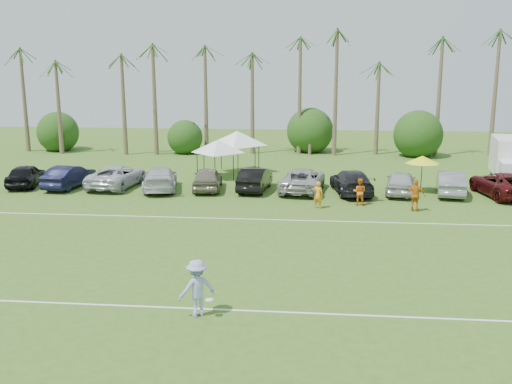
{
  "coord_description": "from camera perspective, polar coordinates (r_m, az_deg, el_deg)",
  "views": [
    {
      "loc": [
        6.09,
        -16.15,
        8.22
      ],
      "look_at": [
        3.2,
        13.74,
        1.6
      ],
      "focal_mm": 40.0,
      "sensor_mm": 36.0,
      "label": 1
    }
  ],
  "objects": [
    {
      "name": "palm_tree_4",
      "position": [
        55.09,
        -5.14,
        11.61
      ],
      "size": [
        2.4,
        2.4,
        8.9
      ],
      "color": "brown",
      "rests_on": "ground"
    },
    {
      "name": "parked_car_6",
      "position": [
        38.41,
        4.68,
        1.22
      ],
      "size": [
        3.25,
        5.9,
        1.56
      ],
      "primitive_type": "imported",
      "rotation": [
        0.0,
        0.0,
        3.02
      ],
      "color": "#A5A5A5",
      "rests_on": "ground"
    },
    {
      "name": "frisbee_player",
      "position": [
        19.42,
        -5.92,
        -9.53
      ],
      "size": [
        1.46,
        1.28,
        1.96
      ],
      "rotation": [
        0.0,
        0.0,
        3.69
      ],
      "color": "#99A6D9",
      "rests_on": "ground"
    },
    {
      "name": "field_lines",
      "position": [
        26.23,
        -8.24,
        -5.95
      ],
      "size": [
        80.0,
        12.1,
        0.01
      ],
      "color": "white",
      "rests_on": "ground"
    },
    {
      "name": "canopy_tent_right",
      "position": [
        44.78,
        -1.88,
        6.11
      ],
      "size": [
        4.75,
        4.75,
        3.84
      ],
      "color": "black",
      "rests_on": "ground"
    },
    {
      "name": "palm_tree_5",
      "position": [
        54.5,
        -0.91,
        12.57
      ],
      "size": [
        2.4,
        2.4,
        9.9
      ],
      "color": "brown",
      "rests_on": "ground"
    },
    {
      "name": "palm_tree_0",
      "position": [
        61.01,
        -22.31,
        10.83
      ],
      "size": [
        2.4,
        2.4,
        8.9
      ],
      "color": "brown",
      "rests_on": "ground"
    },
    {
      "name": "parked_car_2",
      "position": [
        40.78,
        -13.74,
        1.56
      ],
      "size": [
        3.12,
        5.85,
        1.56
      ],
      "primitive_type": "imported",
      "rotation": [
        0.0,
        0.0,
        3.05
      ],
      "color": "silver",
      "rests_on": "ground"
    },
    {
      "name": "canopy_tent_left",
      "position": [
        42.79,
        -3.84,
        5.22
      ],
      "size": [
        4.13,
        4.13,
        3.35
      ],
      "color": "black",
      "rests_on": "ground"
    },
    {
      "name": "palm_tree_7",
      "position": [
        54.22,
        7.78,
        14.27
      ],
      "size": [
        2.4,
        2.4,
        11.9
      ],
      "color": "brown",
      "rests_on": "ground"
    },
    {
      "name": "parked_car_10",
      "position": [
        40.11,
        23.42,
        0.71
      ],
      "size": [
        3.44,
        5.96,
        1.56
      ],
      "primitive_type": "imported",
      "rotation": [
        0.0,
        0.0,
        3.3
      ],
      "color": "#470E0F",
      "rests_on": "ground"
    },
    {
      "name": "palm_tree_10",
      "position": [
        56.74,
        23.44,
        12.44
      ],
      "size": [
        2.4,
        2.4,
        10.9
      ],
      "color": "brown",
      "rests_on": "ground"
    },
    {
      "name": "parked_car_5",
      "position": [
        38.57,
        -0.11,
        1.31
      ],
      "size": [
        2.11,
        4.89,
        1.56
      ],
      "primitive_type": "imported",
      "rotation": [
        0.0,
        0.0,
        3.04
      ],
      "color": "black",
      "rests_on": "ground"
    },
    {
      "name": "parked_car_1",
      "position": [
        41.52,
        -18.17,
        1.48
      ],
      "size": [
        2.27,
        4.92,
        1.56
      ],
      "primitive_type": "imported",
      "rotation": [
        0.0,
        0.0,
        3.01
      ],
      "color": "black",
      "rests_on": "ground"
    },
    {
      "name": "bush_tree_3",
      "position": [
        56.4,
        15.68,
        5.43
      ],
      "size": [
        4.0,
        4.0,
        4.0
      ],
      "color": "brown",
      "rests_on": "ground"
    },
    {
      "name": "parked_car_0",
      "position": [
        43.06,
        -22.01,
        1.57
      ],
      "size": [
        2.63,
        4.84,
        1.56
      ],
      "primitive_type": "imported",
      "rotation": [
        0.0,
        0.0,
        3.32
      ],
      "color": "black",
      "rests_on": "ground"
    },
    {
      "name": "market_umbrella",
      "position": [
        39.24,
        16.31,
        3.12
      ],
      "size": [
        2.21,
        2.21,
        2.47
      ],
      "color": "black",
      "rests_on": "ground"
    },
    {
      "name": "parked_car_3",
      "position": [
        39.3,
        -9.57,
        1.35
      ],
      "size": [
        3.25,
        5.72,
        1.56
      ],
      "primitive_type": "imported",
      "rotation": [
        0.0,
        0.0,
        3.35
      ],
      "color": "silver",
      "rests_on": "ground"
    },
    {
      "name": "palm_tree_1",
      "position": [
        58.87,
        -17.97,
        11.97
      ],
      "size": [
        2.4,
        2.4,
        9.9
      ],
      "color": "brown",
      "rests_on": "ground"
    },
    {
      "name": "sideline_player_c",
      "position": [
        34.19,
        15.68,
        -0.33
      ],
      "size": [
        1.19,
        0.75,
        1.89
      ],
      "primitive_type": "imported",
      "rotation": [
        0.0,
        0.0,
        2.85
      ],
      "color": "orange",
      "rests_on": "ground"
    },
    {
      "name": "parked_car_8",
      "position": [
        38.63,
        14.28,
        0.94
      ],
      "size": [
        2.6,
        4.84,
        1.56
      ],
      "primitive_type": "imported",
      "rotation": [
        0.0,
        0.0,
        2.97
      ],
      "color": "#B3B3B6",
      "rests_on": "ground"
    },
    {
      "name": "palm_tree_6",
      "position": [
        54.2,
        3.41,
        13.46
      ],
      "size": [
        2.4,
        2.4,
        10.9
      ],
      "color": "brown",
      "rests_on": "ground"
    },
    {
      "name": "palm_tree_9",
      "position": [
        55.45,
        18.34,
        11.95
      ],
      "size": [
        2.4,
        2.4,
        9.9
      ],
      "color": "brown",
      "rests_on": "ground"
    },
    {
      "name": "bush_tree_2",
      "position": [
        55.53,
        5.42,
        5.73
      ],
      "size": [
        4.0,
        4.0,
        4.0
      ],
      "color": "brown",
      "rests_on": "ground"
    },
    {
      "name": "sideline_player_a",
      "position": [
        33.85,
        6.23,
        -0.28
      ],
      "size": [
        0.7,
        0.59,
        1.62
      ],
      "primitive_type": "imported",
      "rotation": [
        0.0,
        0.0,
        2.73
      ],
      "color": "orange",
      "rests_on": "ground"
    },
    {
      "name": "parked_car_4",
      "position": [
        38.85,
        -4.87,
        1.35
      ],
      "size": [
        2.3,
        4.75,
        1.56
      ],
      "primitive_type": "imported",
      "rotation": [
        0.0,
        0.0,
        3.24
      ],
      "color": "#77705B",
      "rests_on": "ground"
    },
    {
      "name": "palm_tree_8",
      "position": [
        54.6,
        13.05,
        11.34
      ],
      "size": [
        2.4,
        2.4,
        8.9
      ],
      "color": "brown",
      "rests_on": "ground"
    },
    {
      "name": "ground",
      "position": [
        19.12,
        -14.03,
        -13.43
      ],
      "size": [
        120.0,
        120.0,
        0.0
      ],
      "primitive_type": "plane",
      "color": "#3A5E1C",
      "rests_on": "ground"
    },
    {
      "name": "bush_tree_0",
      "position": [
        60.93,
        -18.93,
        5.71
      ],
      "size": [
        4.0,
        4.0,
        4.0
      ],
      "color": "brown",
      "rests_on": "ground"
    },
    {
      "name": "sideline_player_b",
      "position": [
        35.0,
        10.31,
        0.02
      ],
      "size": [
        0.91,
        0.78,
        1.64
      ],
      "primitive_type": "imported",
      "rotation": [
        0.0,
        0.0,
        2.92
      ],
      "color": "orange",
      "rests_on": "ground"
    },
    {
      "name": "parked_car_9",
      "position": [
        39.37,
        18.89,
        0.86
      ],
      "size": [
        2.43,
        4.96,
        1.56
      ],
      "primitive_type": "imported",
      "rotation": [
        0.0,
        0.0,
        2.97
      ],
      "color": "gray",
      "rests_on": "ground"
    },
    {
      "name": "parked_car_7",
      "position": [
        38.17,
        9.52,
        1.02
      ],
      "size": [
        2.91,
        5.64,
        1.56
      ],
      "primitive_type": "imported",
      "rotation": [
        0.0,
        0.0,
        3.28
      ],
      "color": "black",
      "rests_on": "ground"
    },
    {
      "name": "bush_tree_1",
      "position": [
        56.83,
        -6.83,
        5.85
      ],
      "size": [
        4.0,
        4.0,
        4.0
      ],
      "color": "brown",
      "rests_on": "ground"
    },
    {
      "name": "palm_tree_2",
      "position": [
        57.1,
        -13.3,
        13.1
      ],
      "size": [
        2.4,
        2.4,
        10.9
      ],
      "color": "brown",
      "rests_on": "ground"
    },
    {
      "name": "palm_tree_3",
      "position": [
        55.99,
        -9.34,
        14.16
      ],
      "size": [
        2.4,
        2.4,
        11.9
      ],
      "color": "brown",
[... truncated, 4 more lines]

